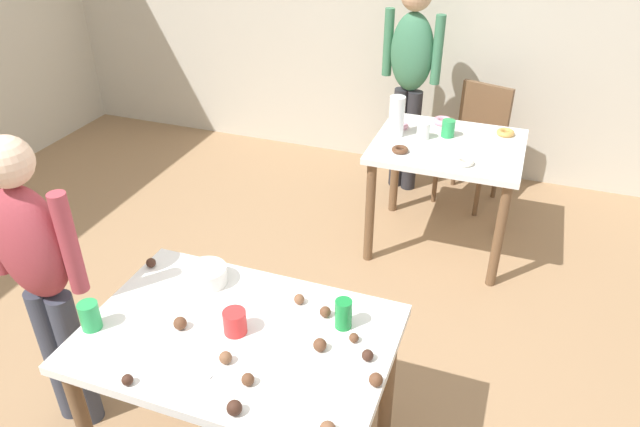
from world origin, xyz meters
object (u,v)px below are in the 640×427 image
Objects in this scene: dining_table_far at (447,160)px; person_adult_far at (411,70)px; pitcher_far at (397,116)px; soda_can at (343,314)px; dining_table_near at (239,354)px; mixing_bowl at (207,275)px; person_girl_near at (39,269)px; chair_far_table at (476,137)px.

person_adult_far is at bearing 120.05° from dining_table_far.
soda_can is at bearing -82.37° from pitcher_far.
dining_table_near is 2.04m from dining_table_far.
dining_table_near is 9.56× the size of soda_can.
mixing_bowl reaches higher than dining_table_far.
mixing_bowl is 0.63m from soda_can.
dining_table_far is 0.42m from pitcher_far.
soda_can is at bearing -5.65° from mixing_bowl.
dining_table_near is 0.89m from person_girl_near.
person_girl_near is (-1.43, -2.78, 0.36)m from chair_far_table.
pitcher_far is at bearing -83.90° from person_adult_far.
person_girl_near is 8.39× the size of mixing_bowl.
soda_can is at bearing -94.54° from chair_far_table.
person_girl_near is (-1.32, -2.03, 0.23)m from dining_table_far.
pitcher_far is at bearing -121.13° from chair_far_table.
pitcher_far is at bearing 178.68° from dining_table_far.
pitcher_far reaches higher than chair_far_table.
dining_table_near is at bearing -103.06° from dining_table_far.
chair_far_table is 2.59m from soda_can.
mixing_bowl is 1.41× the size of soda_can.
pitcher_far is (0.98, 2.04, 0.02)m from person_girl_near.
mixing_bowl is 0.67× the size of pitcher_far.
pitcher_far is (-0.24, 1.82, 0.07)m from soda_can.
person_girl_near reaches higher than soda_can.
person_adult_far reaches higher than pitcher_far.
mixing_bowl is (-0.30, -2.48, -0.17)m from person_adult_far.
chair_far_table is at bearing 82.09° from dining_table_far.
soda_can is 1.84m from pitcher_far.
person_girl_near reaches higher than pitcher_far.
person_girl_near is at bearing -169.98° from soda_can.
chair_far_table is at bearing 2.44° from person_adult_far.
person_girl_near reaches higher than chair_far_table.
chair_far_table reaches higher than dining_table_near.
person_girl_near is at bearing -155.24° from mixing_bowl.
mixing_bowl is at bearing -108.28° from chair_far_table.
soda_can reaches higher than dining_table_far.
mixing_bowl is (-0.83, -2.50, 0.29)m from chair_far_table.
dining_table_near is at bearing -90.88° from person_adult_far.
person_adult_far is at bearing 96.10° from pitcher_far.
dining_table_far is 7.49× the size of soda_can.
dining_table_near is 1.28× the size of dining_table_far.
person_adult_far is at bearing 83.06° from mixing_bowl.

